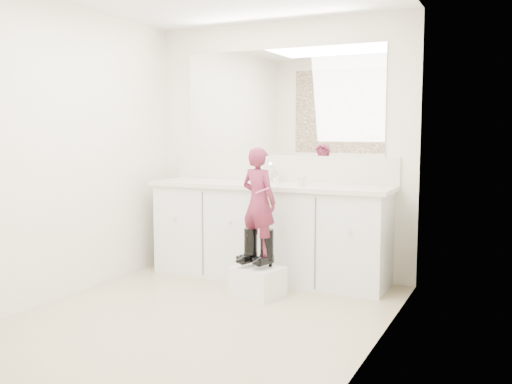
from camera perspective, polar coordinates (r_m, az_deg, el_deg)
The scene contains 18 objects.
floor at distance 4.35m, azimuth -5.41°, elevation -12.26°, with size 3.00×3.00×0.00m, color #927E60.
wall_back at distance 5.48m, azimuth 2.50°, elevation 4.33°, with size 2.60×2.60×0.00m, color beige.
wall_front at distance 2.95m, azimuth -20.66°, elevation 2.39°, with size 2.60×2.60×0.00m, color beige.
wall_left at distance 4.93m, azimuth -18.70°, elevation 3.81°, with size 3.00×3.00×0.00m, color beige.
wall_right at distance 3.65m, azimuth 12.29°, elevation 3.29°, with size 3.00×3.00×0.00m, color beige.
vanity_cabinet at distance 5.31m, azimuth 1.31°, elevation -4.14°, with size 2.20×0.55×0.85m, color silver.
countertop at distance 5.23m, azimuth 1.26°, elevation 0.63°, with size 2.28×0.58×0.04m, color beige.
backsplash at distance 5.47m, azimuth 2.43°, elevation 2.39°, with size 2.28×0.03×0.25m, color beige.
mirror at distance 5.47m, azimuth 2.47°, elevation 8.94°, with size 2.00×0.02×1.00m, color white.
dot_panel at distance 2.97m, azimuth -20.85°, elevation 11.11°, with size 2.00×0.01×1.20m, color #472819.
faucet at distance 5.38m, azimuth 1.97°, elevation 1.52°, with size 0.08×0.08×0.10m, color silver.
cup at distance 5.04m, azimuth 4.54°, elevation 1.13°, with size 0.09×0.09×0.09m, color beige.
soap_bottle at distance 5.35m, azimuth 0.33°, elevation 2.08°, with size 0.09×0.10×0.21m, color silver.
step_stool at distance 4.81m, azimuth 0.16°, elevation -8.93°, with size 0.38×0.32×0.24m, color white.
boot_left at distance 4.79m, azimuth -0.55°, elevation -5.52°, with size 0.12×0.21×0.32m, color black, non-canonical shape.
boot_right at distance 4.73m, azimuth 1.10°, elevation -5.67°, with size 0.12×0.21×0.32m, color black, non-canonical shape.
toddler at distance 4.70m, azimuth 0.27°, elevation -0.95°, with size 0.33×0.21×0.90m, color #A13155.
toothbrush at distance 4.58m, azimuth 0.64°, elevation 0.16°, with size 0.01×0.01×0.14m, color #E258A4.
Camera 1 is at (2.12, -3.55, 1.37)m, focal length 40.00 mm.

